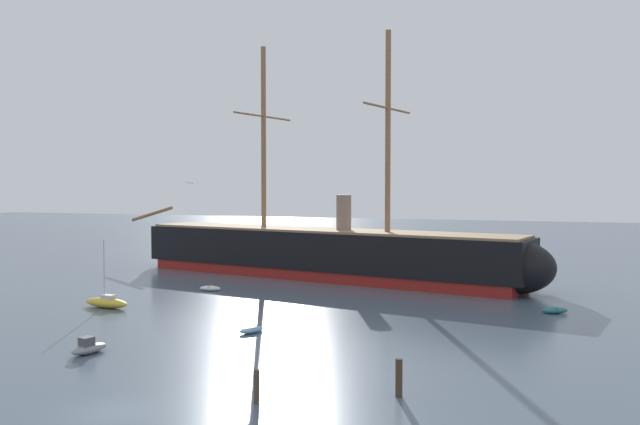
{
  "coord_description": "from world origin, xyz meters",
  "views": [
    {
      "loc": [
        21.77,
        -28.89,
        12.05
      ],
      "look_at": [
        -1.51,
        38.13,
        9.05
      ],
      "focal_mm": 37.1,
      "sensor_mm": 36.0,
      "label": 1
    }
  ],
  "objects_px": {
    "dinghy_alongside_bow": "(210,288)",
    "motorboat_far_left": "(199,263)",
    "dinghy_alongside_stern": "(555,310)",
    "mooring_piling_left_pair": "(399,378)",
    "mooring_piling_nearest": "(257,387)",
    "dinghy_near_centre": "(251,330)",
    "seagull_in_flight": "(192,183)",
    "tall_ship": "(322,253)",
    "motorboat_foreground_left": "(89,348)",
    "dinghy_distant_centre": "(410,269)",
    "sailboat_mid_left": "(107,302)"
  },
  "relations": [
    {
      "from": "dinghy_alongside_bow",
      "to": "motorboat_far_left",
      "type": "xyz_separation_m",
      "value": [
        -11.49,
        17.83,
        0.4
      ]
    },
    {
      "from": "dinghy_alongside_stern",
      "to": "mooring_piling_left_pair",
      "type": "relative_size",
      "value": 1.26
    },
    {
      "from": "mooring_piling_nearest",
      "to": "mooring_piling_left_pair",
      "type": "distance_m",
      "value": 8.04
    },
    {
      "from": "dinghy_near_centre",
      "to": "seagull_in_flight",
      "type": "relative_size",
      "value": 2.17
    },
    {
      "from": "tall_ship",
      "to": "motorboat_foreground_left",
      "type": "distance_m",
      "value": 41.91
    },
    {
      "from": "dinghy_distant_centre",
      "to": "dinghy_near_centre",
      "type": "bearing_deg",
      "value": -96.21
    },
    {
      "from": "sailboat_mid_left",
      "to": "motorboat_far_left",
      "type": "bearing_deg",
      "value": 102.76
    },
    {
      "from": "motorboat_far_left",
      "to": "dinghy_distant_centre",
      "type": "bearing_deg",
      "value": 12.27
    },
    {
      "from": "dinghy_near_centre",
      "to": "motorboat_foreground_left",
      "type": "bearing_deg",
      "value": -130.08
    },
    {
      "from": "motorboat_far_left",
      "to": "mooring_piling_left_pair",
      "type": "xyz_separation_m",
      "value": [
        39.75,
        -47.6,
        0.4
      ]
    },
    {
      "from": "dinghy_alongside_stern",
      "to": "tall_ship",
      "type": "bearing_deg",
      "value": 151.67
    },
    {
      "from": "dinghy_alongside_bow",
      "to": "dinghy_alongside_stern",
      "type": "xyz_separation_m",
      "value": [
        36.81,
        -1.1,
        0.01
      ]
    },
    {
      "from": "sailboat_mid_left",
      "to": "dinghy_alongside_stern",
      "type": "height_order",
      "value": "sailboat_mid_left"
    },
    {
      "from": "motorboat_foreground_left",
      "to": "dinghy_distant_centre",
      "type": "height_order",
      "value": "motorboat_foreground_left"
    },
    {
      "from": "motorboat_foreground_left",
      "to": "dinghy_alongside_bow",
      "type": "bearing_deg",
      "value": 100.83
    },
    {
      "from": "dinghy_near_centre",
      "to": "mooring_piling_left_pair",
      "type": "bearing_deg",
      "value": -38.86
    },
    {
      "from": "mooring_piling_nearest",
      "to": "seagull_in_flight",
      "type": "bearing_deg",
      "value": 127.89
    },
    {
      "from": "mooring_piling_left_pair",
      "to": "seagull_in_flight",
      "type": "relative_size",
      "value": 1.93
    },
    {
      "from": "motorboat_foreground_left",
      "to": "dinghy_alongside_stern",
      "type": "xyz_separation_m",
      "value": [
        31.54,
        26.46,
        -0.13
      ]
    },
    {
      "from": "dinghy_alongside_stern",
      "to": "seagull_in_flight",
      "type": "height_order",
      "value": "seagull_in_flight"
    },
    {
      "from": "mooring_piling_left_pair",
      "to": "seagull_in_flight",
      "type": "bearing_deg",
      "value": 144.37
    },
    {
      "from": "motorboat_foreground_left",
      "to": "dinghy_alongside_stern",
      "type": "relative_size",
      "value": 1.12
    },
    {
      "from": "sailboat_mid_left",
      "to": "dinghy_distant_centre",
      "type": "distance_m",
      "value": 43.13
    },
    {
      "from": "dinghy_distant_centre",
      "to": "sailboat_mid_left",
      "type": "bearing_deg",
      "value": -121.73
    },
    {
      "from": "dinghy_near_centre",
      "to": "mooring_piling_nearest",
      "type": "height_order",
      "value": "mooring_piling_nearest"
    },
    {
      "from": "sailboat_mid_left",
      "to": "seagull_in_flight",
      "type": "xyz_separation_m",
      "value": [
        10.29,
        -1.15,
        11.64
      ]
    },
    {
      "from": "dinghy_near_centre",
      "to": "mooring_piling_nearest",
      "type": "relative_size",
      "value": 1.31
    },
    {
      "from": "dinghy_distant_centre",
      "to": "mooring_piling_left_pair",
      "type": "distance_m",
      "value": 54.99
    },
    {
      "from": "sailboat_mid_left",
      "to": "seagull_in_flight",
      "type": "bearing_deg",
      "value": -6.36
    },
    {
      "from": "tall_ship",
      "to": "dinghy_near_centre",
      "type": "relative_size",
      "value": 25.54
    },
    {
      "from": "tall_ship",
      "to": "motorboat_foreground_left",
      "type": "relative_size",
      "value": 20.28
    },
    {
      "from": "tall_ship",
      "to": "motorboat_far_left",
      "type": "xyz_separation_m",
      "value": [
        -20.07,
        3.72,
        -2.59
      ]
    },
    {
      "from": "dinghy_near_centre",
      "to": "motorboat_far_left",
      "type": "bearing_deg",
      "value": 124.96
    },
    {
      "from": "motorboat_far_left",
      "to": "seagull_in_flight",
      "type": "distance_m",
      "value": 37.58
    },
    {
      "from": "sailboat_mid_left",
      "to": "dinghy_alongside_stern",
      "type": "distance_m",
      "value": 42.97
    },
    {
      "from": "seagull_in_flight",
      "to": "mooring_piling_left_pair",
      "type": "bearing_deg",
      "value": -35.63
    },
    {
      "from": "dinghy_alongside_bow",
      "to": "dinghy_alongside_stern",
      "type": "distance_m",
      "value": 36.83
    },
    {
      "from": "sailboat_mid_left",
      "to": "dinghy_alongside_bow",
      "type": "relative_size",
      "value": 2.57
    },
    {
      "from": "dinghy_alongside_stern",
      "to": "mooring_piling_left_pair",
      "type": "bearing_deg",
      "value": -106.62
    },
    {
      "from": "sailboat_mid_left",
      "to": "motorboat_far_left",
      "type": "xyz_separation_m",
      "value": [
        -6.85,
        30.26,
        0.14
      ]
    },
    {
      "from": "motorboat_foreground_left",
      "to": "mooring_piling_nearest",
      "type": "xyz_separation_m",
      "value": [
        15.83,
        -5.86,
        0.51
      ]
    },
    {
      "from": "sailboat_mid_left",
      "to": "mooring_piling_nearest",
      "type": "bearing_deg",
      "value": -39.21
    },
    {
      "from": "motorboat_foreground_left",
      "to": "sailboat_mid_left",
      "type": "bearing_deg",
      "value": 123.21
    },
    {
      "from": "dinghy_alongside_stern",
      "to": "dinghy_distant_centre",
      "type": "height_order",
      "value": "dinghy_alongside_stern"
    },
    {
      "from": "dinghy_near_centre",
      "to": "sailboat_mid_left",
      "type": "distance_m",
      "value": 18.89
    },
    {
      "from": "tall_ship",
      "to": "sailboat_mid_left",
      "type": "height_order",
      "value": "tall_ship"
    },
    {
      "from": "motorboat_foreground_left",
      "to": "dinghy_alongside_bow",
      "type": "distance_m",
      "value": 28.07
    },
    {
      "from": "dinghy_alongside_bow",
      "to": "mooring_piling_left_pair",
      "type": "xyz_separation_m",
      "value": [
        28.26,
        -29.77,
        0.8
      ]
    },
    {
      "from": "motorboat_foreground_left",
      "to": "dinghy_near_centre",
      "type": "height_order",
      "value": "motorboat_foreground_left"
    },
    {
      "from": "tall_ship",
      "to": "mooring_piling_nearest",
      "type": "relative_size",
      "value": 33.54
    }
  ]
}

